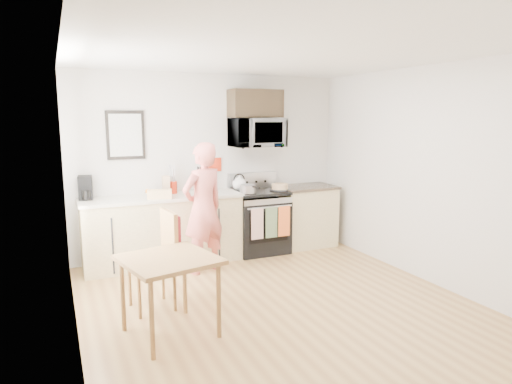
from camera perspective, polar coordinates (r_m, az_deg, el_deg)
name	(u,v)px	position (r m, az deg, el deg)	size (l,w,h in m)	color
floor	(283,308)	(4.96, 3.35, -14.32)	(4.60, 4.60, 0.00)	olive
back_wall	(211,165)	(6.70, -5.63, 3.42)	(4.00, 0.04, 2.60)	silver
front_wall	(477,244)	(2.81, 25.87, -5.92)	(4.00, 0.04, 2.60)	silver
left_wall	(70,201)	(4.08, -22.23, -1.10)	(0.04, 4.60, 2.60)	silver
right_wall	(434,176)	(5.79, 21.36, 1.87)	(0.04, 4.60, 2.60)	silver
ceiling	(285,53)	(4.58, 3.68, 16.98)	(4.00, 4.60, 0.04)	white
window	(69,162)	(4.85, -22.33, 3.43)	(0.06, 1.40, 1.50)	white
cabinet_left	(163,231)	(6.35, -11.52, -4.85)	(2.10, 0.60, 0.90)	tan
countertop_left	(162,197)	(6.26, -11.66, -0.67)	(2.14, 0.64, 0.04)	beige
cabinet_right	(305,217)	(7.15, 6.20, -3.11)	(0.84, 0.60, 0.90)	tan
countertop_right	(306,187)	(7.07, 6.27, 0.62)	(0.88, 0.64, 0.04)	black
range	(259,223)	(6.78, 0.43, -3.88)	(0.76, 0.70, 1.16)	black
microwave	(257,133)	(6.69, 0.07, 7.41)	(0.76, 0.51, 0.42)	#ADADB2
upper_cabinet	(255,104)	(6.73, -0.09, 11.00)	(0.76, 0.35, 0.40)	black
wall_art	(126,135)	(6.37, -16.00, 6.85)	(0.50, 0.04, 0.65)	black
wall_trivet	(215,165)	(6.70, -5.19, 3.43)	(0.20, 0.02, 0.20)	#AC250E
person	(203,208)	(5.85, -6.61, -2.04)	(0.61, 0.40, 1.68)	#C33935
dining_table	(169,267)	(4.26, -10.83, -9.14)	(0.82, 0.82, 0.74)	brown
chair	(164,246)	(4.90, -11.42, -6.58)	(0.52, 0.48, 1.03)	brown
knife_block	(200,183)	(6.48, -7.03, 1.09)	(0.11, 0.16, 0.25)	brown
utensil_crock	(172,182)	(6.42, -10.44, 1.25)	(0.13, 0.13, 0.40)	#AC250E
fruit_bowl	(152,193)	(6.29, -12.88, -0.13)	(0.23, 0.23, 0.09)	white
milk_carton	(166,185)	(6.33, -11.18, 0.82)	(0.10, 0.10, 0.26)	tan
coffee_maker	(85,188)	(6.25, -20.54, 0.43)	(0.19, 0.27, 0.31)	black
bread_bag	(160,194)	(6.07, -11.96, -0.25)	(0.31, 0.15, 0.11)	#DFAD75
cake	(280,187)	(6.70, 3.00, 0.62)	(0.29, 0.29, 0.10)	black
kettle	(239,183)	(6.65, -2.12, 1.09)	(0.20, 0.20, 0.25)	white
pot	(248,189)	(6.45, -1.01, 0.39)	(0.22, 0.38, 0.11)	#ADADB2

